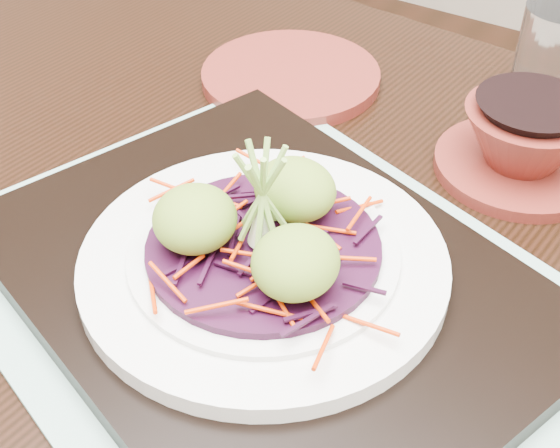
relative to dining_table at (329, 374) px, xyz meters
The scene contains 11 objects.
dining_table is the anchor object (origin of this frame).
placemat 0.11m from the dining_table, 139.63° to the right, with size 0.43×0.34×0.00m, color #86AE94.
serving_tray 0.12m from the dining_table, 139.63° to the right, with size 0.38×0.28×0.02m, color black.
white_plate 0.13m from the dining_table, 139.63° to the right, with size 0.24×0.24×0.02m.
cabbage_bed 0.15m from the dining_table, 139.63° to the right, with size 0.15×0.15×0.01m, color black.
carrot_julienne 0.15m from the dining_table, 139.63° to the right, with size 0.19×0.19×0.01m, color red, non-canonical shape.
guacamole_scoops 0.17m from the dining_table, 139.08° to the right, with size 0.13×0.12×0.04m.
scallion_garnish 0.18m from the dining_table, 139.63° to the right, with size 0.06×0.06×0.08m, color #7DAD45, non-canonical shape.
terracotta_side_plate 0.30m from the dining_table, 128.29° to the left, with size 0.17×0.17×0.01m, color #5D1C16.
water_glass 0.34m from the dining_table, 81.67° to the left, with size 0.07×0.07×0.10m, color white.
terracotta_bowl_set 0.24m from the dining_table, 72.83° to the left, with size 0.16×0.16×0.06m.
Camera 1 is at (0.21, -0.29, 1.11)m, focal length 50.00 mm.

